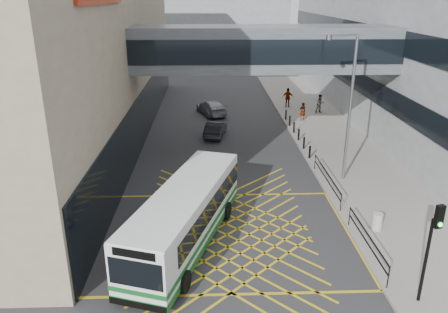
{
  "coord_description": "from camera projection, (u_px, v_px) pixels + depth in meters",
  "views": [
    {
      "loc": [
        -0.78,
        -18.59,
        11.09
      ],
      "look_at": [
        0.0,
        4.0,
        2.6
      ],
      "focal_mm": 35.0,
      "sensor_mm": 36.0,
      "label": 1
    }
  ],
  "objects": [
    {
      "name": "ground",
      "position": [
        227.0,
        235.0,
        21.32
      ],
      "size": [
        120.0,
        120.0,
        0.0
      ],
      "primitive_type": "plane",
      "color": "#333335"
    },
    {
      "name": "skybridge",
      "position": [
        263.0,
        49.0,
        30.01
      ],
      "size": [
        20.0,
        4.1,
        3.0
      ],
      "color": "#50555A",
      "rests_on": "ground"
    },
    {
      "name": "pavement",
      "position": [
        329.0,
        137.0,
        35.62
      ],
      "size": [
        6.0,
        54.0,
        0.16
      ],
      "primitive_type": "cube",
      "color": "gray",
      "rests_on": "ground"
    },
    {
      "name": "pedestrian_b",
      "position": [
        320.0,
        104.0,
        42.14
      ],
      "size": [
        0.95,
        0.65,
        1.78
      ],
      "primitive_type": "imported",
      "rotation": [
        0.0,
        0.0,
        0.18
      ],
      "color": "gray",
      "rests_on": "pavement"
    },
    {
      "name": "pedestrian_a",
      "position": [
        302.0,
        112.0,
        39.64
      ],
      "size": [
        0.75,
        0.61,
        1.65
      ],
      "primitive_type": "imported",
      "rotation": [
        0.0,
        0.0,
        3.38
      ],
      "color": "gray",
      "rests_on": "pavement"
    },
    {
      "name": "kerb_railings",
      "position": [
        342.0,
        201.0,
        22.88
      ],
      "size": [
        0.05,
        12.54,
        1.0
      ],
      "color": "black",
      "rests_on": "pavement"
    },
    {
      "name": "traffic_light",
      "position": [
        432.0,
        240.0,
        15.52
      ],
      "size": [
        0.32,
        0.49,
        4.12
      ],
      "rotation": [
        0.0,
        0.0,
        0.26
      ],
      "color": "black",
      "rests_on": "pavement"
    },
    {
      "name": "pedestrian_c",
      "position": [
        288.0,
        98.0,
        44.29
      ],
      "size": [
        1.23,
        0.77,
        1.93
      ],
      "primitive_type": "imported",
      "rotation": [
        0.0,
        0.0,
        2.94
      ],
      "color": "gray",
      "rests_on": "pavement"
    },
    {
      "name": "car_dark",
      "position": [
        216.0,
        129.0,
        35.84
      ],
      "size": [
        2.33,
        4.31,
        1.28
      ],
      "primitive_type": "imported",
      "rotation": [
        0.0,
        0.0,
        2.95
      ],
      "color": "black",
      "rests_on": "ground"
    },
    {
      "name": "bus",
      "position": [
        187.0,
        214.0,
        20.11
      ],
      "size": [
        5.33,
        10.37,
        2.85
      ],
      "rotation": [
        0.0,
        0.0,
        -0.31
      ],
      "color": "white",
      "rests_on": "ground"
    },
    {
      "name": "bollards",
      "position": [
        296.0,
        131.0,
        35.34
      ],
      "size": [
        0.14,
        10.14,
        0.9
      ],
      "color": "black",
      "rests_on": "pavement"
    },
    {
      "name": "litter_bin",
      "position": [
        377.0,
        221.0,
        21.37
      ],
      "size": [
        0.5,
        0.5,
        0.86
      ],
      "primitive_type": "cylinder",
      "color": "#ADA89E",
      "rests_on": "pavement"
    },
    {
      "name": "car_silver",
      "position": [
        211.0,
        107.0,
        42.26
      ],
      "size": [
        3.36,
        5.01,
        1.44
      ],
      "primitive_type": "imported",
      "rotation": [
        0.0,
        0.0,
        3.48
      ],
      "color": "gray",
      "rests_on": "ground"
    },
    {
      "name": "building_far",
      "position": [
        201.0,
        6.0,
        74.23
      ],
      "size": [
        28.0,
        16.0,
        18.0
      ],
      "primitive_type": "cube",
      "color": "gray",
      "rests_on": "ground"
    },
    {
      "name": "street_lamp",
      "position": [
        348.0,
        101.0,
        25.56
      ],
      "size": [
        1.99,
        0.65,
        8.79
      ],
      "rotation": [
        0.0,
        0.0,
        0.21
      ],
      "color": "slate",
      "rests_on": "pavement"
    },
    {
      "name": "box_junction",
      "position": [
        227.0,
        235.0,
        21.32
      ],
      "size": [
        12.0,
        9.0,
        0.01
      ],
      "color": "gold",
      "rests_on": "ground"
    },
    {
      "name": "car_white",
      "position": [
        170.0,
        201.0,
        23.14
      ],
      "size": [
        2.85,
        4.87,
        1.45
      ],
      "primitive_type": "imported",
      "rotation": [
        0.0,
        0.0,
        2.91
      ],
      "color": "silver",
      "rests_on": "ground"
    }
  ]
}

